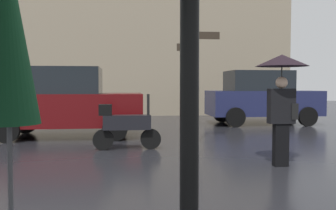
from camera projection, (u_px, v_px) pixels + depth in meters
name	position (u px, v px, depth m)	size (l,w,h in m)	color
folded_patio_umbrella_near	(7.00, 42.00, 2.58)	(0.48, 0.48, 2.46)	black
pedestrian_with_umbrella	(282.00, 81.00, 6.58)	(0.91, 0.91, 1.97)	black
parked_scooter	(125.00, 125.00, 8.33)	(1.51, 0.32, 1.23)	black
parked_car_left	(65.00, 102.00, 10.38)	(4.12, 2.04, 1.92)	#590C0F
parked_car_right	(261.00, 97.00, 13.82)	(4.00, 1.93, 1.96)	#1E234C
street_signpost	(198.00, 71.00, 9.42)	(1.08, 0.08, 2.93)	black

